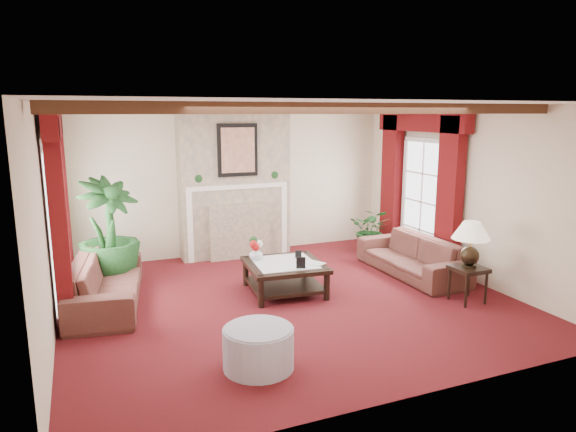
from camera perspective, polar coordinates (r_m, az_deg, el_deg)
name	(u,v)px	position (r m, az deg, el deg)	size (l,w,h in m)	color
floor	(289,300)	(7.32, 0.07, -9.35)	(6.00, 6.00, 0.00)	#4E0D11
ceiling	(289,104)	(6.84, 0.07, 12.31)	(6.00, 6.00, 0.00)	white
back_wall	(232,181)	(9.52, -6.28, 3.86)	(6.00, 0.02, 2.70)	beige
left_wall	(45,224)	(6.45, -25.37, -0.82)	(0.02, 5.50, 2.70)	beige
right_wall	(464,193)	(8.55, 19.02, 2.43)	(0.02, 5.50, 2.70)	beige
ceiling_beams	(289,109)	(6.84, 0.07, 11.80)	(6.00, 3.00, 0.12)	#3B2012
fireplace	(233,106)	(9.25, -6.11, 12.02)	(2.00, 0.52, 2.70)	tan
french_door_left	(46,149)	(7.34, -25.31, 6.71)	(0.10, 1.10, 2.16)	white
french_door_right	(426,140)	(9.22, 15.07, 8.16)	(0.10, 1.10, 2.16)	white
curtains_left	(52,116)	(7.32, -24.73, 10.05)	(0.20, 2.40, 2.55)	#520B0D
curtains_right	(422,115)	(9.14, 14.65, 10.79)	(0.20, 2.40, 2.55)	#520B0D
sofa_left	(106,274)	(7.47, -19.60, -6.14)	(0.96, 2.25, 0.85)	#3A0F1A
sofa_right	(412,250)	(8.57, 13.59, -3.67)	(0.63, 2.10, 0.82)	#3A0F1A
potted_palm	(110,255)	(8.28, -19.17, -4.15)	(1.68, 1.89, 0.92)	black
small_plant	(371,235)	(9.83, 9.21, -2.05)	(1.13, 1.13, 0.66)	black
coffee_table	(285,278)	(7.56, -0.38, -6.87)	(1.09, 1.09, 0.45)	black
side_table	(467,284)	(7.61, 19.32, -7.18)	(0.43, 0.43, 0.50)	black
ottoman	(258,348)	(5.46, -3.30, -14.47)	(0.74, 0.74, 0.43)	#A4A2B8
table_lamp	(470,244)	(7.45, 19.61, -2.92)	(0.52, 0.52, 0.66)	black
flower_vase	(256,254)	(7.62, -3.60, -4.19)	(0.26, 0.27, 0.20)	silver
book	(311,257)	(7.34, 2.62, -4.55)	(0.18, 0.11, 0.26)	black
photo_frame_a	(301,263)	(7.19, 1.44, -5.25)	(0.13, 0.02, 0.17)	black
photo_frame_b	(298,254)	(7.70, 1.15, -4.30)	(0.10, 0.02, 0.12)	black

